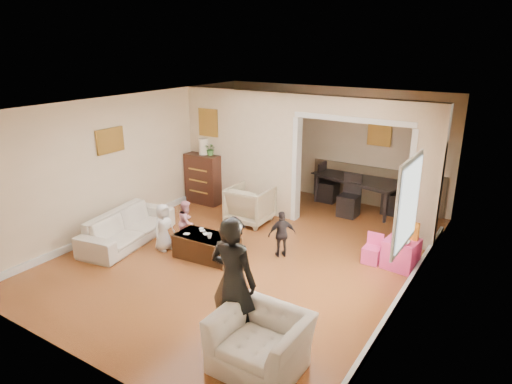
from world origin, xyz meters
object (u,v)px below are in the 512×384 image
Objects in this scene: coffee_table at (207,247)px; adult_person at (233,281)px; child_kneel_b at (187,222)px; armchair_front at (260,342)px; dresser at (205,178)px; table_lamp at (204,146)px; cyan_cup at (396,237)px; armchair_back at (250,205)px; play_table at (401,253)px; coffee_cup at (209,236)px; child_kneel_a at (163,227)px; sofa at (128,227)px; dining_table at (360,192)px; child_toddler at (282,234)px.

adult_person is (1.71, -1.62, 0.63)m from coffee_table.
adult_person is at bearing -153.66° from child_kneel_b.
armchair_front is at bearing -151.30° from child_kneel_b.
table_lamp is at bearing 0.00° from dresser.
armchair_back is at bearing 173.23° from cyan_cup.
coffee_cup is at bearing -151.87° from play_table.
coffee_cup is at bearing -79.06° from child_kneel_a.
armchair_front is 10.79× the size of coffee_cup.
play_table is 6.31× the size of cyan_cup.
dining_table is at bearing -45.42° from sofa.
dresser is (-0.17, 2.50, 0.28)m from sofa.
coffee_table is 1.31m from child_toddler.
sofa is 5.05m from dining_table.
child_toddler is (2.87, -1.49, -0.16)m from dresser.
armchair_front is 3.30m from cyan_cup.
dresser reaches higher than coffee_table.
child_kneel_a is 0.47m from child_kneel_b.
child_kneel_b is at bearing -106.35° from dining_table.
dresser is at bearing 135.05° from armchair_front.
child_toddler is at bearing 139.59° from armchair_back.
coffee_table is (0.27, -1.76, -0.18)m from armchair_back.
armchair_front is at bearing -67.42° from dining_table.
armchair_back is 1.03× the size of child_kneel_b.
dresser reaches higher than child_kneel_b.
child_kneel_b is at bearing -13.51° from child_kneel_a.
coffee_cup is 4.06m from dining_table.
coffee_cup is (0.37, -1.81, 0.07)m from armchair_back.
adult_person is at bearing -47.59° from dresser.
table_lamp reaches higher than child_kneel_a.
table_lamp is at bearing 169.67° from cyan_cup.
child_kneel_b is at bearing -60.01° from table_lamp.
dresser is at bearing -72.51° from child_toddler.
coffee_table is at bearing -50.91° from table_lamp.
child_toddler is at bearing -100.65° from child_kneel_b.
adult_person is (1.97, -3.38, 0.45)m from armchair_back.
cyan_cup is (2.70, 1.45, 0.07)m from coffee_cup.
child_toddler is at bearing -27.44° from dresser.
dining_table is at bearing -140.00° from child_toddler.
armchair_front reaches higher than sofa.
sofa is 1.19× the size of adult_person.
adult_person is at bearing -44.36° from coffee_cup.
sofa reaches higher than cyan_cup.
sofa is at bearing -24.80° from adult_person.
child_kneel_a reaches higher than coffee_cup.
adult_person is (0.39, -5.44, 0.48)m from dining_table.
armchair_front is 2.90m from coffee_table.
sofa is 2.40× the size of child_toddler.
dining_table is (3.13, 1.58, -0.22)m from dresser.
adult_person is 2.98m from child_kneel_a.
adult_person reaches higher than armchair_back.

